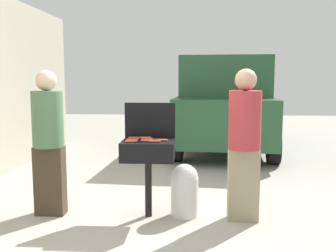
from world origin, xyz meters
name	(u,v)px	position (x,y,z in m)	size (l,w,h in m)	color
ground_plane	(151,219)	(0.00, 0.00, 0.00)	(24.00, 24.00, 0.00)	#9E998E
bbq_grill	(148,153)	(-0.04, 0.10, 0.75)	(0.60, 0.44, 0.89)	black
grill_lid_open	(150,120)	(-0.04, 0.32, 1.10)	(0.60, 0.05, 0.42)	black
hot_dog_0	(151,140)	(0.00, 0.08, 0.91)	(0.03, 0.03, 0.13)	#AD4228
hot_dog_1	(147,139)	(-0.05, 0.15, 0.91)	(0.03, 0.03, 0.13)	#AD4228
hot_dog_2	(134,138)	(-0.21, 0.22, 0.91)	(0.03, 0.03, 0.13)	#AD4228
hot_dog_3	(147,141)	(-0.04, 0.03, 0.91)	(0.03, 0.03, 0.13)	#C6593D
hot_dog_4	(131,141)	(-0.21, -0.03, 0.91)	(0.03, 0.03, 0.13)	#C6593D
hot_dog_5	(155,141)	(0.05, -0.02, 0.91)	(0.03, 0.03, 0.13)	#B74C33
hot_dog_6	(133,140)	(-0.21, 0.08, 0.91)	(0.03, 0.03, 0.13)	#C6593D
hot_dog_7	(162,140)	(0.13, 0.08, 0.91)	(0.03, 0.03, 0.13)	#C6593D
hot_dog_8	(146,138)	(-0.08, 0.23, 0.91)	(0.03, 0.03, 0.13)	#C6593D
propane_tank	(185,189)	(0.38, 0.14, 0.32)	(0.32, 0.32, 0.62)	silver
person_left	(48,138)	(-1.20, 0.09, 0.92)	(0.36, 0.36, 1.69)	#3F3323
person_right	(244,140)	(1.05, 0.05, 0.93)	(0.36, 0.36, 1.71)	gray
parked_minivan	(225,103)	(1.19, 4.46, 1.03)	(2.30, 4.53, 2.02)	#234C2D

